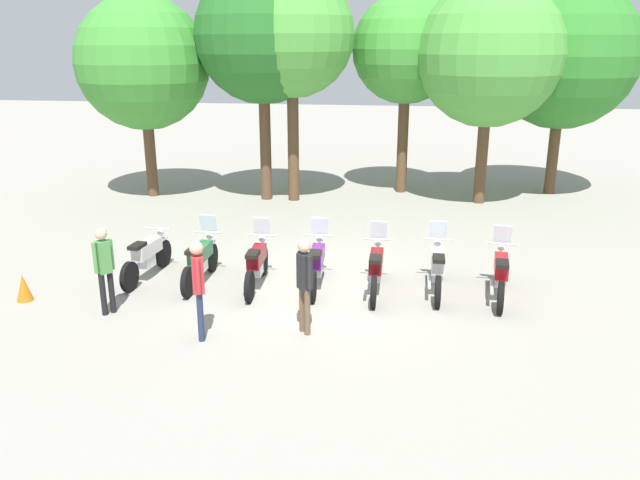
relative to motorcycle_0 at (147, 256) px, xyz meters
name	(u,v)px	position (x,y,z in m)	size (l,w,h in m)	color
ground_plane	(316,287)	(3.76, -0.02, -0.50)	(80.00, 80.00, 0.00)	gray
motorcycle_0	(147,256)	(0.00, 0.00, 0.00)	(0.62, 2.19, 0.99)	black
motorcycle_1	(200,260)	(1.25, -0.10, 0.01)	(0.62, 2.19, 1.37)	black
motorcycle_2	(257,263)	(2.50, -0.14, 0.01)	(0.62, 2.19, 1.37)	black
motorcycle_3	(317,263)	(3.75, 0.04, 0.01)	(0.62, 2.19, 1.37)	black
motorcycle_4	(376,268)	(5.00, -0.07, 0.01)	(0.62, 2.19, 1.37)	black
motorcycle_5	(437,268)	(6.26, 0.14, 0.01)	(0.62, 2.19, 1.37)	black
motorcycle_6	(500,273)	(7.51, 0.01, 0.01)	(0.63, 2.19, 1.37)	black
person_0	(104,264)	(0.03, -1.93, 0.50)	(0.32, 0.36, 1.71)	black
person_1	(198,282)	(2.13, -2.70, 0.56)	(0.30, 0.40, 1.80)	#232D4C
person_2	(305,279)	(3.88, -2.19, 0.53)	(0.33, 0.35, 1.75)	brown
tree_0	(143,63)	(-3.01, 7.44, 3.81)	(4.23, 4.23, 6.44)	brown
tree_1	(263,36)	(0.91, 7.54, 4.65)	(4.20, 4.20, 7.27)	brown
tree_2	(292,35)	(1.83, 7.52, 4.67)	(3.85, 3.85, 7.13)	brown
tree_3	(406,50)	(5.28, 9.26, 4.23)	(3.55, 3.55, 6.54)	brown
tree_4	(490,54)	(7.81, 8.06, 4.11)	(4.41, 4.41, 6.84)	brown
tree_5	(564,56)	(10.33, 9.79, 4.05)	(4.73, 4.73, 6.92)	brown
traffic_cone	(24,288)	(-1.94, -1.58, -0.23)	(0.32, 0.32, 0.55)	orange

